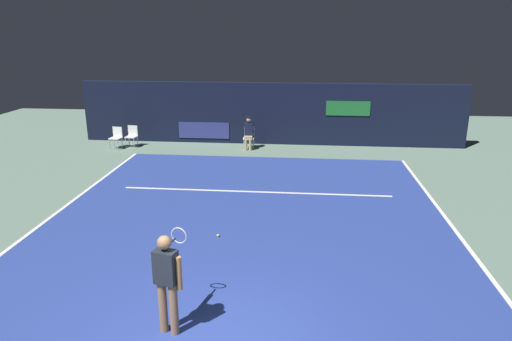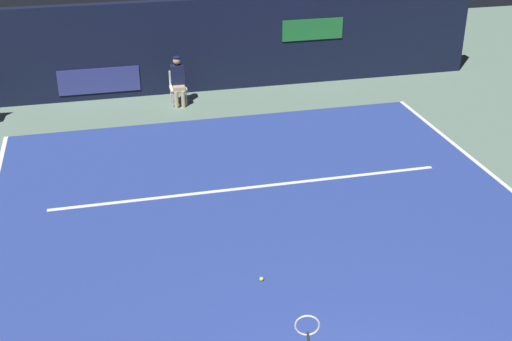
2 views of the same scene
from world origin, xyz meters
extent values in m
plane|color=slate|center=(0.00, 5.09, 0.00)|extent=(32.01, 32.01, 0.00)
cube|color=navy|center=(0.00, 5.09, 0.01)|extent=(10.43, 12.18, 0.01)
cube|color=white|center=(5.17, 5.09, 0.01)|extent=(0.10, 12.18, 0.01)
cube|color=white|center=(-5.17, 5.09, 0.01)|extent=(0.10, 12.18, 0.01)
cube|color=white|center=(0.00, 7.22, 0.01)|extent=(8.14, 0.10, 0.01)
cube|color=black|center=(0.00, 13.48, 1.30)|extent=(16.24, 0.30, 2.60)
cube|color=navy|center=(-2.84, 13.32, 0.55)|extent=(2.20, 0.04, 0.70)
cube|color=#1E6B2D|center=(3.25, 13.32, 1.60)|extent=(1.80, 0.04, 0.60)
cylinder|color=#8C6647|center=(-0.63, 0.37, 0.46)|extent=(0.14, 0.14, 0.92)
cylinder|color=#8C6647|center=(-0.83, 0.42, 0.46)|extent=(0.14, 0.14, 0.92)
cube|color=#1E232D|center=(-0.73, 0.39, 1.20)|extent=(0.40, 0.30, 0.56)
sphere|color=#8C6647|center=(-0.73, 0.39, 1.62)|extent=(0.22, 0.22, 0.22)
cylinder|color=#8C6647|center=(-0.87, 0.65, 1.35)|extent=(0.21, 0.51, 0.09)
cylinder|color=#8C6647|center=(-0.51, 0.36, 1.12)|extent=(0.09, 0.09, 0.56)
cylinder|color=black|center=(-0.80, 0.94, 1.35)|extent=(0.10, 0.30, 0.03)
torus|color=#B2B2B7|center=(-0.73, 1.22, 1.35)|extent=(0.30, 0.10, 0.30)
cube|color=white|center=(-0.79, 12.45, 0.46)|extent=(0.44, 0.40, 0.04)
cube|color=white|center=(-0.79, 12.65, 0.69)|extent=(0.42, 0.03, 0.42)
cylinder|color=#B2B2B7|center=(-0.98, 12.28, 0.23)|extent=(0.03, 0.03, 0.46)
cylinder|color=#B2B2B7|center=(-0.60, 12.28, 0.23)|extent=(0.03, 0.03, 0.46)
cylinder|color=#B2B2B7|center=(-0.98, 12.62, 0.23)|extent=(0.03, 0.03, 0.46)
cylinder|color=#B2B2B7|center=(-0.60, 12.62, 0.23)|extent=(0.03, 0.03, 0.46)
cube|color=tan|center=(-0.79, 12.37, 0.50)|extent=(0.32, 0.40, 0.14)
cylinder|color=tan|center=(-0.88, 12.19, 0.23)|extent=(0.11, 0.11, 0.46)
cylinder|color=tan|center=(-0.70, 12.19, 0.23)|extent=(0.11, 0.11, 0.46)
cube|color=#141933|center=(-0.79, 12.49, 0.83)|extent=(0.34, 0.22, 0.52)
sphere|color=tan|center=(-0.79, 12.49, 1.21)|extent=(0.20, 0.20, 0.20)
cylinder|color=#141933|center=(-0.79, 12.49, 1.30)|extent=(0.19, 0.19, 0.04)
cube|color=white|center=(-6.26, 11.95, 0.44)|extent=(0.50, 0.46, 0.04)
cube|color=white|center=(-6.23, 12.15, 0.67)|extent=(0.42, 0.09, 0.42)
cylinder|color=#B2B2B7|center=(-6.48, 11.81, 0.22)|extent=(0.03, 0.03, 0.44)
cylinder|color=#B2B2B7|center=(-6.11, 11.75, 0.22)|extent=(0.03, 0.03, 0.44)
cylinder|color=#B2B2B7|center=(-6.42, 12.15, 0.22)|extent=(0.03, 0.03, 0.44)
cylinder|color=#B2B2B7|center=(-6.05, 12.09, 0.22)|extent=(0.03, 0.03, 0.44)
cube|color=white|center=(-5.71, 12.27, 0.44)|extent=(0.47, 0.43, 0.04)
cube|color=white|center=(-5.70, 12.47, 0.67)|extent=(0.42, 0.06, 0.42)
cylinder|color=#B2B2B7|center=(-5.91, 12.12, 0.22)|extent=(0.03, 0.03, 0.44)
cylinder|color=#B2B2B7|center=(-5.54, 12.09, 0.22)|extent=(0.03, 0.03, 0.44)
cylinder|color=#B2B2B7|center=(-5.89, 12.46, 0.22)|extent=(0.03, 0.03, 0.44)
cylinder|color=#B2B2B7|center=(-5.51, 12.43, 0.22)|extent=(0.03, 0.03, 0.44)
sphere|color=#CCE033|center=(-0.58, 4.01, 0.05)|extent=(0.07, 0.07, 0.07)
camera|label=1|loc=(1.29, -5.83, 4.75)|focal=32.21mm
camera|label=2|loc=(-2.77, -4.69, 6.46)|focal=46.96mm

